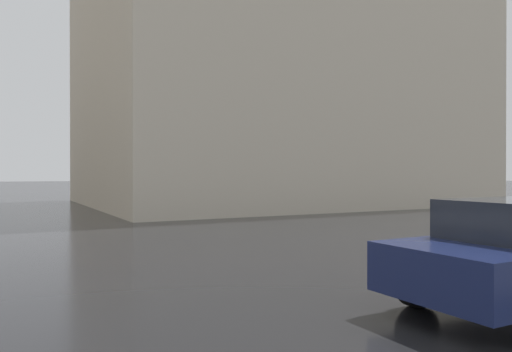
{
  "coord_description": "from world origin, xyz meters",
  "views": [
    {
      "loc": [
        -4.86,
        -4.63,
        1.75
      ],
      "look_at": [
        7.5,
        -11.21,
        1.67
      ],
      "focal_mm": 34.65,
      "sensor_mm": 36.0,
      "label": 1
    }
  ],
  "objects": []
}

